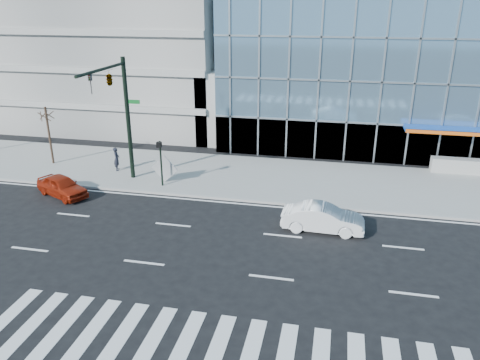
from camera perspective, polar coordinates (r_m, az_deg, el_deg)
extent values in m
plane|color=black|center=(24.57, 5.21, -6.78)|extent=(160.00, 160.00, 0.00)
cube|color=gray|center=(31.80, 7.02, 0.01)|extent=(120.00, 8.00, 0.15)
cube|color=#6891AE|center=(49.15, 26.64, 14.43)|extent=(42.00, 26.00, 15.00)
cube|color=gray|center=(52.59, -13.86, 19.05)|extent=(24.00, 24.00, 20.00)
cube|color=gray|center=(41.34, 0.15, 9.38)|extent=(6.00, 8.00, 6.00)
cylinder|color=black|center=(31.51, -13.48, 7.16)|extent=(0.28, 0.28, 8.00)
cylinder|color=black|center=(28.39, -16.52, 12.80)|extent=(0.18, 5.60, 0.18)
imported|color=black|center=(27.27, -17.76, 11.06)|extent=(0.18, 0.22, 1.10)
imported|color=black|center=(29.18, -15.66, 11.89)|extent=(0.48, 2.24, 0.90)
cube|color=#0C591E|center=(31.06, -12.91, 9.29)|extent=(0.90, 0.05, 0.25)
cylinder|color=black|center=(30.36, -9.58, 1.99)|extent=(0.12, 0.12, 3.00)
cube|color=black|center=(29.82, -9.84, 4.25)|extent=(0.30, 0.25, 0.35)
cylinder|color=#332319|center=(36.68, -22.22, 5.04)|extent=(0.16, 0.16, 4.20)
ellipsoid|color=#332319|center=(36.29, -22.59, 7.58)|extent=(1.10, 1.10, 0.90)
imported|color=white|center=(25.09, 10.06, -4.60)|extent=(4.35, 1.62, 1.42)
imported|color=maroon|center=(31.04, -20.87, -0.70)|extent=(4.08, 2.98, 1.29)
imported|color=black|center=(34.03, -14.81, 2.50)|extent=(0.56, 0.69, 1.66)
cube|color=#A3A3A3|center=(31.14, -9.19, 1.38)|extent=(1.84, 0.15, 1.84)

